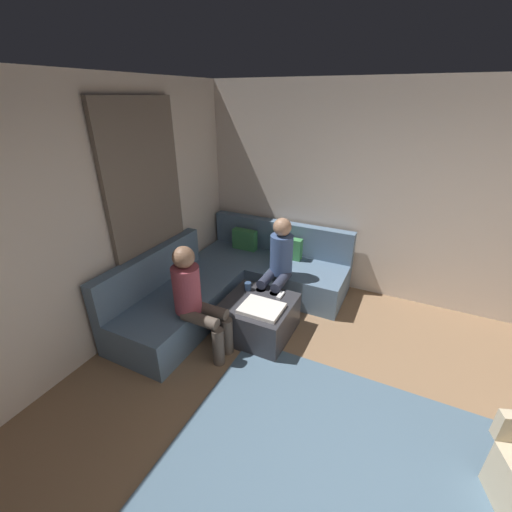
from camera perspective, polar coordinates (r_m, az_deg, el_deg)
wall_back at (r=4.52m, az=27.14°, el=8.28°), size 6.00×0.12×2.70m
wall_left at (r=3.35m, az=-34.39°, el=1.06°), size 0.12×6.00×2.70m
curtain_panel at (r=4.04m, az=-17.88°, el=6.57°), size 0.06×1.10×2.50m
area_rug at (r=2.93m, az=14.62°, el=-33.93°), size 2.60×2.20×0.01m
sectional_couch at (r=4.43m, az=-3.84°, el=-4.26°), size 2.10×2.55×0.87m
ottoman at (r=3.87m, az=0.35°, el=-10.43°), size 0.76×0.76×0.42m
folded_blanket at (r=3.61m, az=0.97°, el=-8.92°), size 0.44×0.36×0.04m
coffee_mug at (r=3.94m, az=-1.39°, el=-5.19°), size 0.08×0.08×0.10m
game_remote at (r=3.85m, az=4.22°, el=-6.70°), size 0.05×0.15×0.02m
person_on_couch_back at (r=4.06m, az=3.81°, el=-1.18°), size 0.30×0.60×1.20m
person_on_couch_side at (r=3.44m, az=-10.35°, el=-7.01°), size 0.60×0.30×1.20m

